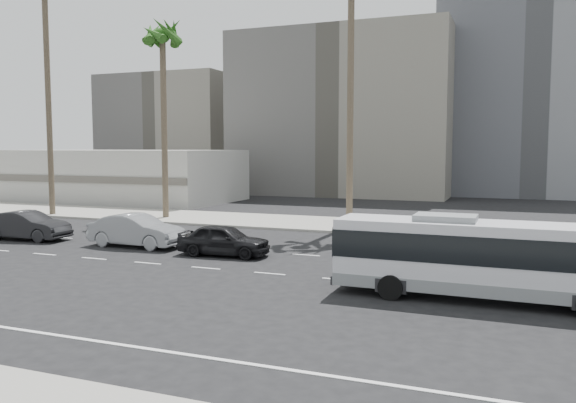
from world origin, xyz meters
The scene contains 12 objects.
ground centered at (0.00, 0.00, 0.00)m, with size 700.00×700.00×0.00m, color black.
sidewalk_north centered at (0.00, 15.50, 0.07)m, with size 120.00×7.00×0.15m, color gray.
commercial_low centered at (-30.00, 25.99, 2.50)m, with size 22.00×12.16×5.00m.
midrise_beige_west centered at (-12.00, 45.00, 9.00)m, with size 24.00×18.00×18.00m, color #605E59.
midrise_gray_center centered at (8.00, 52.00, 13.00)m, with size 20.00×20.00×26.00m, color #595A61.
midrise_beige_far centered at (-38.00, 50.00, 7.50)m, with size 18.00×16.00×15.00m, color #605E59.
civic_tower centered at (-2.00, 250.00, 38.83)m, with size 42.00×42.00×129.00m.
city_bus centered at (5.46, -1.22, 1.52)m, with size 10.13×2.48×2.90m.
car_a centered at (-6.68, 2.96, 0.77)m, with size 4.50×1.81×1.53m, color black.
car_b centered at (-12.18, 3.58, 0.86)m, with size 5.22×1.82×1.72m, color gray.
car_c centered at (-19.36, 3.24, 0.82)m, with size 4.95×1.73×1.63m, color black.
palm_mid centered at (-17.52, 14.46, 12.95)m, with size 4.65×4.65×14.40m.
Camera 1 is at (6.39, -21.81, 5.20)m, focal length 36.30 mm.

